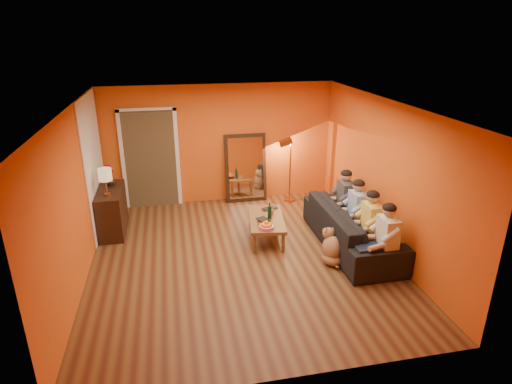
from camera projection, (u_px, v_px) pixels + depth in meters
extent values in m
cube|color=brown|center=(242.00, 258.00, 7.31)|extent=(5.00, 5.50, 0.00)
cube|color=white|center=(240.00, 106.00, 6.38)|extent=(5.00, 5.50, 0.00)
cube|color=#C15716|center=(220.00, 144.00, 9.36)|extent=(5.00, 0.00, 2.60)
cube|color=#C15716|center=(76.00, 199.00, 6.38)|extent=(0.00, 5.50, 2.60)
cube|color=#C15716|center=(385.00, 177.00, 7.32)|extent=(0.00, 5.50, 2.60)
cube|color=white|center=(94.00, 164.00, 7.98)|extent=(0.02, 1.90, 2.58)
cube|color=#3F2D19|center=(151.00, 158.00, 9.24)|extent=(1.06, 0.30, 2.10)
cube|color=white|center=(123.00, 161.00, 9.03)|extent=(0.08, 0.06, 2.20)
cube|color=white|center=(178.00, 158.00, 9.24)|extent=(0.08, 0.06, 2.20)
cube|color=white|center=(146.00, 110.00, 8.75)|extent=(1.22, 0.06, 0.08)
cube|color=black|center=(246.00, 168.00, 9.55)|extent=(0.92, 0.27, 1.51)
cube|color=white|center=(246.00, 168.00, 9.51)|extent=(0.78, 0.21, 1.35)
cube|color=black|center=(112.00, 211.00, 8.16)|extent=(0.44, 1.18, 0.85)
imported|color=black|center=(352.00, 227.00, 7.61)|extent=(2.53, 0.99, 0.74)
cylinder|color=black|center=(270.00, 211.00, 7.76)|extent=(0.07, 0.07, 0.31)
imported|color=#B27F3F|center=(271.00, 212.00, 7.97)|extent=(0.14, 0.14, 0.10)
imported|color=black|center=(271.00, 209.00, 8.20)|extent=(0.39, 0.31, 0.03)
imported|color=black|center=(259.00, 223.00, 7.64)|extent=(0.18, 0.23, 0.02)
imported|color=#AC131A|center=(259.00, 221.00, 7.64)|extent=(0.26, 0.29, 0.02)
imported|color=black|center=(259.00, 221.00, 7.61)|extent=(0.26, 0.29, 0.02)
imported|color=black|center=(110.00, 181.00, 8.20)|extent=(0.18, 0.18, 0.19)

